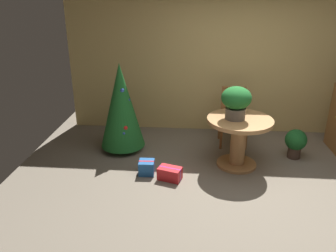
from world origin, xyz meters
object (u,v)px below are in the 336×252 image
wooden_chair_far (233,112)px  flower_vase (236,101)px  gift_box_red (170,173)px  round_dining_table (239,135)px  potted_plant (296,142)px  gift_box_blue (147,167)px  holiday_tree (121,106)px

wooden_chair_far → flower_vase: bearing=-95.2°
flower_vase → wooden_chair_far: bearing=84.8°
gift_box_red → flower_vase: bearing=28.5°
flower_vase → gift_box_red: (-0.89, -0.48, -0.93)m
round_dining_table → wooden_chair_far: (0.00, 0.84, 0.05)m
flower_vase → wooden_chair_far: 0.96m
wooden_chair_far → potted_plant: 1.09m
round_dining_table → flower_vase: size_ratio=2.01×
potted_plant → flower_vase: bearing=-161.7°
wooden_chair_far → gift_box_blue: wooden_chair_far is taller
flower_vase → potted_plant: 1.29m
flower_vase → holiday_tree: (-1.73, 0.41, -0.26)m
gift_box_blue → potted_plant: bearing=17.2°
wooden_chair_far → potted_plant: size_ratio=2.05×
wooden_chair_far → potted_plant: wooden_chair_far is taller
flower_vase → gift_box_blue: flower_vase is taller
holiday_tree → gift_box_red: holiday_tree is taller
potted_plant → round_dining_table: bearing=-160.6°
holiday_tree → potted_plant: (2.73, -0.08, -0.49)m
flower_vase → gift_box_blue: (-1.23, -0.36, -0.91)m
round_dining_table → potted_plant: size_ratio=2.01×
holiday_tree → potted_plant: bearing=-1.7°
holiday_tree → gift_box_red: (0.84, -0.89, -0.67)m
round_dining_table → gift_box_blue: round_dining_table is taller
gift_box_red → wooden_chair_far: bearing=53.9°
wooden_chair_far → gift_box_blue: bearing=-137.5°
holiday_tree → potted_plant: 2.77m
wooden_chair_far → gift_box_red: size_ratio=2.68×
round_dining_table → gift_box_red: round_dining_table is taller
flower_vase → wooden_chair_far: size_ratio=0.49×
wooden_chair_far → holiday_tree: 1.87m
holiday_tree → flower_vase: bearing=-13.4°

